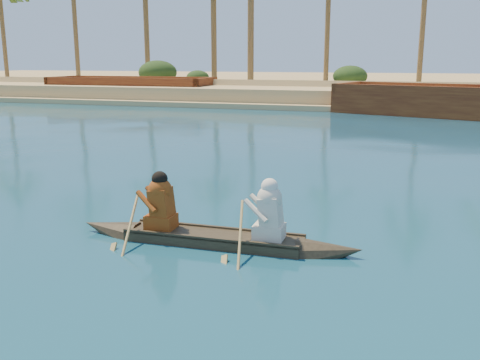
% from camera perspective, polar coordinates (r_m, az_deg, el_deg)
% --- Properties ---
extents(sandy_embankment, '(150.00, 51.00, 1.50)m').
position_cam_1_polar(sandy_embankment, '(59.90, 21.74, 9.18)').
color(sandy_embankment, tan).
rests_on(sandy_embankment, ground).
extents(shrub_cluster, '(100.00, 6.00, 2.40)m').
position_cam_1_polar(shrub_cluster, '(44.54, 23.00, 9.00)').
color(shrub_cluster, '#203412').
rests_on(shrub_cluster, ground).
extents(canoe, '(5.47, 0.81, 1.50)m').
position_cam_1_polar(canoe, '(9.93, -2.85, -5.21)').
color(canoe, '#3C3120').
rests_on(canoe, ground).
extents(barge_left, '(13.57, 4.61, 2.26)m').
position_cam_1_polar(barge_left, '(45.70, -11.52, 9.30)').
color(barge_left, brown).
rests_on(barge_left, ground).
extents(barge_mid, '(13.64, 7.90, 2.16)m').
position_cam_1_polar(barge_mid, '(34.97, 20.93, 7.68)').
color(barge_mid, brown).
rests_on(barge_mid, ground).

